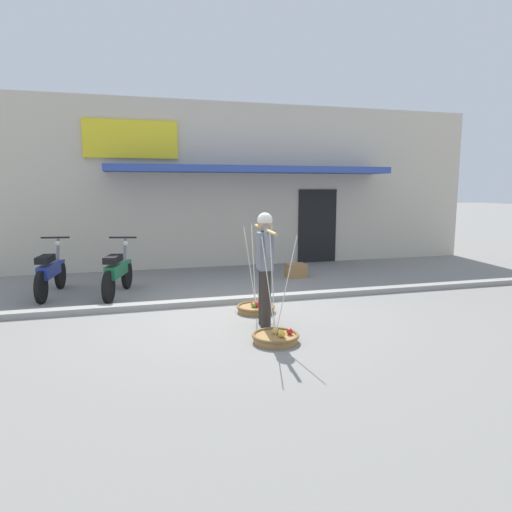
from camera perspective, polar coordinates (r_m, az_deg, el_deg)
The scene contains 9 objects.
ground_plane at distance 7.56m, azimuth -2.79°, elevation -7.21°, with size 90.00×90.00×0.00m, color gray.
sidewalk_curb at distance 8.21m, azimuth -3.90°, elevation -5.58°, with size 20.00×0.24×0.10m, color gray.
fruit_vendor at distance 6.71m, azimuth 1.10°, elevation -0.69°, with size 0.23×1.51×1.70m.
fruit_basket_left_side at distance 7.63m, azimuth -0.03°, elevation -6.49°, with size 0.64×0.64×1.45m.
fruit_basket_right_side at distance 6.20m, azimuth 2.48°, elevation -10.06°, with size 0.64×0.64×1.45m.
motorcycle_nearest_shop at distance 9.52m, azimuth -24.33°, elevation -1.89°, with size 0.54×1.81×1.09m.
motorcycle_second_in_row at distance 9.08m, azimuth -16.93°, elevation -1.97°, with size 0.65×1.78×1.09m.
storefront_building at distance 14.46m, azimuth -3.49°, elevation 8.74°, with size 13.00×6.00×4.20m.
wooden_crate at distance 10.56m, azimuth 5.01°, elevation -1.80°, with size 0.44×0.36×0.32m, color olive.
Camera 1 is at (-1.63, -7.10, 2.06)m, focal length 32.00 mm.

